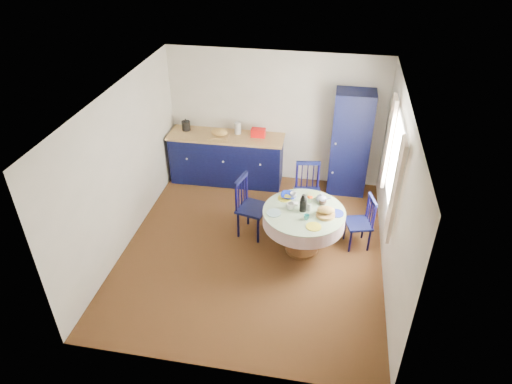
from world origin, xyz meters
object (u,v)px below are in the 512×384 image
Objects in this scene: chair_left at (250,206)px; mug_c at (323,202)px; kitchen_counter at (227,157)px; pantry_cabinet at (350,144)px; cobalt_bowl at (289,196)px; chair_right at (361,222)px; chair_far at (307,191)px; mug_d at (294,196)px; mug_a at (290,206)px; mug_b at (306,217)px; dining_table at (304,217)px.

mug_c is (1.14, -0.08, 0.27)m from chair_left.
kitchen_counter is 1.11× the size of pantry_cabinet.
kitchen_counter is at bearing 131.65° from cobalt_bowl.
kitchen_counter is 2.97m from chair_right.
mug_d is at bearing -114.82° from chair_far.
chair_far is 0.97m from mug_a.
mug_c is (0.47, 0.20, -0.00)m from mug_a.
mug_b is (-0.83, -0.50, 0.34)m from chair_right.
mug_c is at bearing -11.41° from cobalt_bowl.
chair_right is at bearing -81.59° from pantry_cabinet.
chair_far is 9.23× the size of mug_d.
chair_left is 0.77m from mug_a.
kitchen_counter reaches higher than chair_right.
chair_far reaches higher than mug_a.
chair_far is 1.10m from chair_right.
kitchen_counter is 2.69m from mug_b.
kitchen_counter is at bearing 141.31° from chair_far.
chair_far reaches higher than chair_right.
pantry_cabinet reaches higher than mug_d.
mug_a reaches higher than cobalt_bowl.
mug_b is 0.81× the size of mug_d.
mug_c is at bearing 40.84° from dining_table.
mug_c is at bearing -102.56° from pantry_cabinet.
pantry_cabinet is 1.74m from mug_c.
chair_left is at bearing 157.40° from mug_a.
chair_right is 1.20m from cobalt_bowl.
kitchen_counter is at bearing 131.57° from dining_table.
mug_a is at bearing 175.74° from dining_table.
mug_a is (-0.85, -1.89, -0.18)m from pantry_cabinet.
mug_b is at bearing -116.28° from mug_c.
chair_far is 4.15× the size of cobalt_bowl.
mug_d is at bearing -106.87° from chair_right.
kitchen_counter is at bearing 129.27° from mug_b.
cobalt_bowl is at bearing 121.36° from mug_b.
pantry_cabinet is 1.89× the size of chair_left.
chair_left is 9.10× the size of mug_c.
chair_far is 0.70m from mug_d.
chair_left is 1.76m from chair_right.
mug_c is (0.21, 0.42, 0.00)m from mug_b.
chair_far is (1.62, -0.94, 0.01)m from kitchen_counter.
mug_a is 1.07× the size of mug_c.
dining_table reaches higher than mug_c.
mug_a is at bearing -157.16° from mug_c.
mug_b is at bearing -78.89° from dining_table.
chair_right is at bearing 14.01° from mug_a.
chair_right reaches higher than mug_d.
mug_d is at bearing -74.85° from chair_left.
chair_far reaches higher than cobalt_bowl.
kitchen_counter is 2.49m from dining_table.
cobalt_bowl is (-0.28, 0.32, 0.15)m from dining_table.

